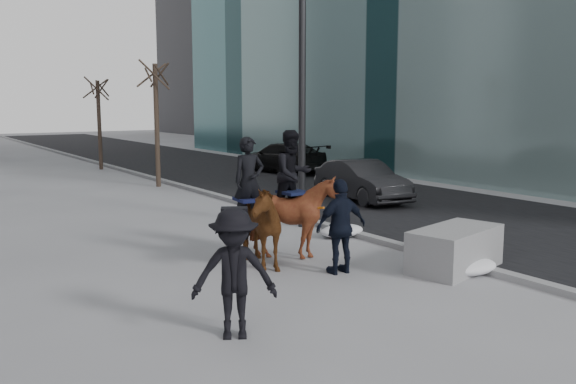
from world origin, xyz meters
TOP-DOWN VIEW (x-y plane):
  - ground at (0.00, 0.00)m, footprint 120.00×120.00m
  - road at (7.00, 10.00)m, footprint 8.00×90.00m
  - curb at (3.00, 10.00)m, footprint 0.25×90.00m
  - planter at (2.69, -0.44)m, footprint 2.17×1.43m
  - car_near at (6.58, 6.80)m, footprint 1.92×4.11m
  - car_far at (8.87, 15.03)m, footprint 2.58×4.89m
  - tree_near at (2.40, 13.60)m, footprint 1.20×1.20m
  - tree_far at (2.40, 20.77)m, footprint 1.20×1.20m
  - mounted_left at (-0.33, 1.93)m, footprint 1.08×2.01m
  - mounted_right at (0.70, 1.96)m, footprint 1.40×1.56m
  - feeder at (0.74, 0.56)m, footprint 1.07×0.91m
  - camera_crew at (-2.39, -1.10)m, footprint 1.31×1.12m
  - lamppost at (2.60, 4.57)m, footprint 0.25×1.32m
  - snow_piles at (2.70, 1.10)m, footprint 1.13×4.50m

SIDE VIEW (x-z plane):
  - ground at x=0.00m, z-range 0.00..0.00m
  - road at x=7.00m, z-range 0.00..0.01m
  - curb at x=3.00m, z-range 0.00..0.12m
  - snow_piles at x=2.70m, z-range 0.00..0.29m
  - planter at x=2.69m, z-range 0.00..0.80m
  - car_near at x=6.58m, z-range 0.00..1.30m
  - car_far at x=8.87m, z-range 0.00..1.35m
  - feeder at x=0.74m, z-range 0.00..1.76m
  - camera_crew at x=-2.39m, z-range 0.01..1.76m
  - mounted_left at x=-0.33m, z-range -0.32..2.17m
  - mounted_right at x=0.70m, z-range -0.26..2.33m
  - tree_far at x=2.40m, z-range 0.00..4.61m
  - tree_near at x=2.40m, z-range 0.00..5.05m
  - lamppost at x=2.60m, z-range 0.45..9.54m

